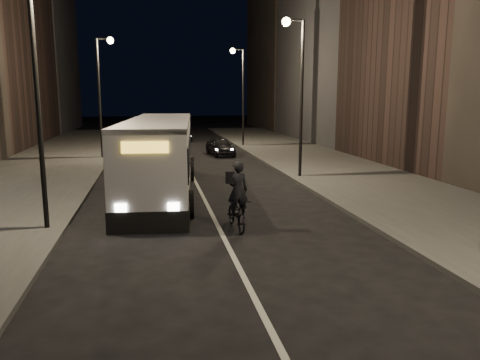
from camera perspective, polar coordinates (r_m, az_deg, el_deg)
name	(u,v)px	position (r m, az deg, el deg)	size (l,w,h in m)	color
ground	(237,263)	(12.69, -0.41, -10.10)	(180.00, 180.00, 0.00)	black
sidewalk_right	(336,170)	(28.14, 11.68, 1.23)	(7.00, 70.00, 0.16)	#373835
sidewalk_left	(30,179)	(26.84, -24.23, 0.09)	(7.00, 70.00, 0.16)	#373835
building_row_right	(363,23)	(43.60, 14.79, 18.01)	(8.00, 61.00, 21.00)	black
streetlight_right_mid	(297,77)	(24.86, 6.97, 12.41)	(1.20, 0.44, 8.12)	black
streetlight_right_far	(240,84)	(40.40, 0.01, 11.66)	(1.20, 0.44, 8.12)	black
streetlight_left_near	(44,64)	(16.06, -22.79, 12.87)	(1.20, 0.44, 8.12)	black
streetlight_left_far	(103,81)	(33.87, -16.40, 11.50)	(1.20, 0.44, 8.12)	black
city_bus	(160,154)	(21.26, -9.71, 3.19)	(3.78, 12.70, 3.38)	silver
cyclist_on_bicycle	(237,207)	(15.55, -0.38, -3.28)	(0.86, 2.06, 2.31)	black
car_near	(220,146)	(34.88, -2.43, 4.12)	(1.56, 3.87, 1.32)	black
car_mid	(172,150)	(33.33, -8.30, 3.69)	(1.35, 3.87, 1.27)	#353437
car_far	(183,135)	(46.08, -6.97, 5.44)	(1.57, 3.85, 1.12)	black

